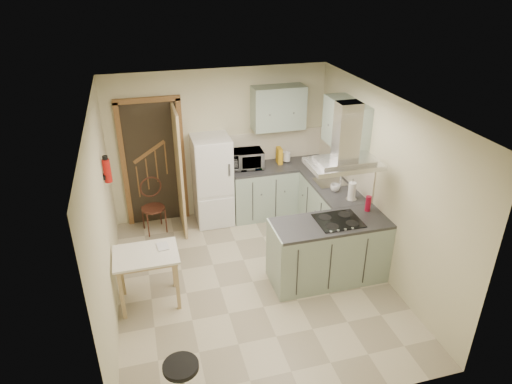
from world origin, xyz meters
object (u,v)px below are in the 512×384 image
object	(u,v)px
stool	(182,382)
microwave	(246,159)
peninsula	(329,251)
drop_leaf_table	(149,278)
bentwood_chair	(153,208)
extractor_hood	(344,164)
fridge	(212,181)

from	to	relation	value
stool	microwave	distance (m)	3.89
peninsula	drop_leaf_table	bearing A→B (deg)	176.56
peninsula	bentwood_chair	size ratio (longest dim) A/B	1.88
bentwood_chair	microwave	size ratio (longest dim) A/B	1.53
peninsula	drop_leaf_table	size ratio (longest dim) A/B	1.96
extractor_hood	peninsula	bearing A→B (deg)	180.00
fridge	bentwood_chair	distance (m)	1.05
extractor_hood	drop_leaf_table	world-z (taller)	extractor_hood
stool	microwave	world-z (taller)	microwave
peninsula	microwave	world-z (taller)	microwave
drop_leaf_table	bentwood_chair	size ratio (longest dim) A/B	0.96
fridge	microwave	distance (m)	0.66
extractor_hood	drop_leaf_table	size ratio (longest dim) A/B	1.14
stool	fridge	bearing A→B (deg)	74.36
fridge	peninsula	bearing A→B (deg)	-58.26
fridge	peninsula	xyz separation A→B (m)	(1.22, -1.98, -0.30)
drop_leaf_table	stool	world-z (taller)	drop_leaf_table
peninsula	microwave	size ratio (longest dim) A/B	2.87
drop_leaf_table	bentwood_chair	world-z (taller)	bentwood_chair
extractor_hood	microwave	distance (m)	2.25
peninsula	stool	bearing A→B (deg)	-146.32
peninsula	drop_leaf_table	xyz separation A→B (m)	(-2.40, 0.14, -0.08)
microwave	bentwood_chair	bearing A→B (deg)	-172.90
drop_leaf_table	extractor_hood	bearing A→B (deg)	-3.34
drop_leaf_table	fridge	bearing A→B (deg)	57.27
extractor_hood	bentwood_chair	size ratio (longest dim) A/B	1.09
drop_leaf_table	microwave	size ratio (longest dim) A/B	1.47
extractor_hood	bentwood_chair	distance (m)	3.28
peninsula	extractor_hood	distance (m)	1.27
drop_leaf_table	stool	distance (m)	1.62
bentwood_chair	stool	xyz separation A→B (m)	(0.03, -3.37, -0.17)
peninsula	drop_leaf_table	world-z (taller)	peninsula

